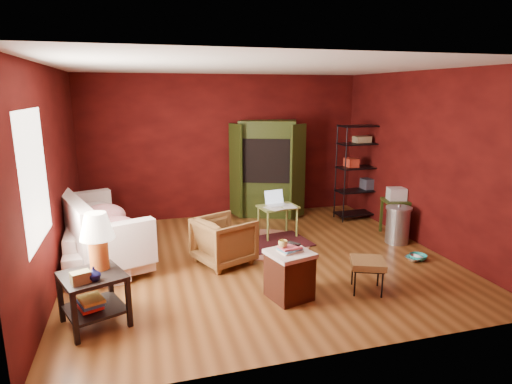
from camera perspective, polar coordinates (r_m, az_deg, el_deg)
room at (r=6.12m, az=0.18°, el=3.21°), size 5.54×5.04×2.84m
sofa at (r=6.82m, az=-20.38°, el=-5.17°), size 0.74×2.14×0.83m
armchair at (r=6.29m, az=-4.28°, el=-6.18°), size 0.93×0.95×0.76m
pet_bowl_steel at (r=6.87m, az=20.38°, el=-7.63°), size 0.25×0.11×0.24m
pet_bowl_turquoise at (r=6.92m, az=20.86°, el=-7.45°), size 0.26×0.10×0.26m
vase at (r=4.75m, az=-20.82°, el=-10.19°), size 0.18×0.18×0.14m
mug at (r=5.11m, az=3.62°, el=-6.80°), size 0.13×0.12×0.11m
side_table at (r=4.95m, az=-20.68°, el=-8.29°), size 0.80×0.80×1.21m
sofa_cushions at (r=6.75m, az=-20.51°, el=-4.92°), size 1.55×2.42×0.94m
hamper at (r=5.30m, az=4.48°, el=-10.82°), size 0.60×0.60×0.69m
footstool at (r=5.61m, az=14.67°, el=-9.28°), size 0.54×0.54×0.42m
rug_round at (r=7.16m, az=1.27°, el=-6.87°), size 1.87×1.87×0.01m
rug_oriental at (r=7.18m, az=2.12°, el=-6.76°), size 1.34×1.00×0.01m
laptop_desk at (r=7.38m, az=2.89°, el=-2.29°), size 0.71×0.59×0.80m
tv_armoire at (r=8.57m, az=1.51°, el=3.37°), size 1.42×1.11×1.92m
wire_shelving at (r=8.60m, az=13.82°, el=3.13°), size 0.92×0.42×1.85m
small_stand at (r=7.83m, az=18.18°, el=-1.00°), size 0.51×0.51×0.85m
trash_can at (r=7.51m, az=18.38°, el=-4.15°), size 0.55×0.55×0.66m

